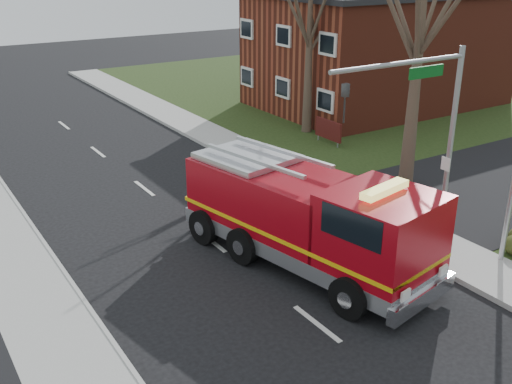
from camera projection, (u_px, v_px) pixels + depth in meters
ground at (317, 324)px, 16.37m from camera, size 120.00×120.00×0.00m
sidewalk_right at (467, 263)px, 19.44m from camera, size 2.40×80.00×0.15m
brick_building at (379, 49)px, 38.59m from camera, size 15.40×10.40×7.25m
health_center_sign at (328, 130)px, 31.07m from camera, size 0.12×2.00×1.40m
bare_tree_near at (422, 9)px, 23.05m from camera, size 6.00×6.00×12.00m
bare_tree_far at (310, 14)px, 31.18m from camera, size 5.25×5.25×10.50m
traffic_signal_mast at (426, 118)px, 18.40m from camera, size 5.29×0.18×6.80m
fire_engine at (308, 220)px, 18.94m from camera, size 4.67×9.07×3.49m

